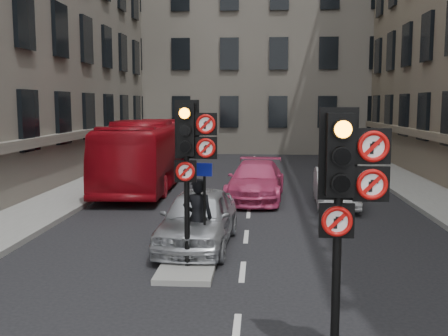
# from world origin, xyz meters

# --- Properties ---
(pavement_left) EXTENTS (3.00, 50.00, 0.16)m
(pavement_left) POSITION_xyz_m (-7.20, 12.00, 0.08)
(pavement_left) COLOR gray
(pavement_left) RESTS_ON ground
(centre_island) EXTENTS (1.20, 2.00, 0.12)m
(centre_island) POSITION_xyz_m (-1.20, 5.00, 0.06)
(centre_island) COLOR gray
(centre_island) RESTS_ON ground
(building_far) EXTENTS (30.00, 14.00, 20.00)m
(building_far) POSITION_xyz_m (0.00, 38.00, 10.00)
(building_far) COLOR gray
(building_far) RESTS_ON ground
(signal_near) EXTENTS (0.91, 0.40, 3.58)m
(signal_near) POSITION_xyz_m (1.49, 0.99, 2.58)
(signal_near) COLOR black
(signal_near) RESTS_ON ground
(signal_far) EXTENTS (0.91, 0.40, 3.58)m
(signal_far) POSITION_xyz_m (-1.11, 4.99, 2.70)
(signal_far) COLOR black
(signal_far) RESTS_ON centre_island
(car_silver) EXTENTS (1.95, 4.37, 1.46)m
(car_silver) POSITION_xyz_m (-1.19, 7.00, 0.73)
(car_silver) COLOR #B3B6BC
(car_silver) RESTS_ON ground
(car_white) EXTENTS (1.58, 4.01, 1.30)m
(car_white) POSITION_xyz_m (3.04, 12.62, 0.65)
(car_white) COLOR silver
(car_white) RESTS_ON ground
(car_pink) EXTENTS (2.37, 5.06, 1.43)m
(car_pink) POSITION_xyz_m (0.22, 13.58, 0.71)
(car_pink) COLOR #C33969
(car_pink) RESTS_ON ground
(bus_red) EXTENTS (2.74, 10.48, 2.90)m
(bus_red) POSITION_xyz_m (-4.50, 16.32, 1.45)
(bus_red) COLOR maroon
(bus_red) RESTS_ON ground
(motorcycle) EXTENTS (0.59, 1.88, 1.12)m
(motorcycle) POSITION_xyz_m (-0.95, 7.23, 0.56)
(motorcycle) COLOR black
(motorcycle) RESTS_ON ground
(motorcyclist) EXTENTS (0.74, 0.53, 1.90)m
(motorcyclist) POSITION_xyz_m (-1.09, 6.00, 0.95)
(motorcyclist) COLOR black
(motorcyclist) RESTS_ON ground
(info_sign) EXTENTS (0.37, 0.14, 2.16)m
(info_sign) POSITION_xyz_m (-0.90, 5.73, 1.52)
(info_sign) COLOR black
(info_sign) RESTS_ON centre_island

